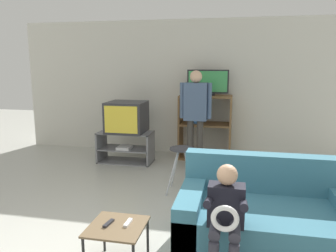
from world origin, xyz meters
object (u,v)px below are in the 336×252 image
Objects in this scene: snack_table at (117,230)px; person_seated_child at (226,214)px; media_shelf at (205,127)px; television_main at (127,117)px; remote_control_black at (109,223)px; person_standing_adult at (195,110)px; couch at (266,220)px; tv_stand at (126,147)px; remote_control_white at (128,223)px; television_flat at (208,83)px; folding_stool at (182,157)px.

person_seated_child reaches higher than snack_table.
media_shelf is 3.60m from snack_table.
television_main is 3.19m from remote_control_black.
couch is at bearing -67.30° from person_standing_adult.
person_standing_adult is 1.71× the size of person_seated_child.
tv_stand is 0.59× the size of person_standing_adult.
media_shelf reaches higher than person_seated_child.
remote_control_black is 1.00× the size of remote_control_white.
remote_control_black is at bearing 175.30° from snack_table.
tv_stand is at bearing 175.80° from person_standing_adult.
snack_table is at bearing -96.01° from person_standing_adult.
tv_stand is at bearing 122.08° from person_seated_child.
remote_control_white is 0.86m from person_seated_child.
folding_stool is (-0.18, -1.78, -0.90)m from television_flat.
folding_stool reaches higher than remote_control_white.
remote_control_black reaches higher than snack_table.
media_shelf is at bearing 20.72° from television_main.
television_flat reaches higher than couch.
remote_control_white reaches higher than snack_table.
snack_table is 0.29× the size of couch.
person_standing_adult is (0.31, 2.94, 0.66)m from snack_table.
television_main is 3.20m from remote_control_white.
remote_control_black is 0.09× the size of couch.
media_shelf reaches higher than remote_control_black.
television_main is 3.57m from person_seated_child.
tv_stand is 3.33m from couch.
couch reaches higher than folding_stool.
couch is at bearing -47.81° from television_main.
couch is (1.03, -1.23, -0.22)m from folding_stool.
person_standing_adult is at bearing -5.24° from television_main.
person_seated_child is at bearing -0.58° from remote_control_white.
remote_control_black is at bearing -179.65° from person_seated_child.
television_main is 1.04× the size of folding_stool.
remote_control_white is at bearing -95.39° from media_shelf.
television_flat is at bearing 77.95° from person_standing_adult.
snack_table is (-0.27, -1.81, -0.16)m from folding_stool.
tv_stand is 3.16m from remote_control_white.
television_main is 1.76m from folding_stool.
media_shelf is 1.86× the size of folding_stool.
remote_control_black is (0.89, -3.02, 0.13)m from tv_stand.
remote_control_black and remote_control_white have the same top height.
remote_control_white is at bearing -70.50° from tv_stand.
couch is (1.21, 0.53, -0.12)m from remote_control_white.
person_standing_adult is at bearing 87.84° from folding_stool.
television_flat is at bearing 105.71° from couch.
television_flat is (1.39, 0.54, 0.59)m from television_main.
folding_stool is 1.34× the size of snack_table.
snack_table is at bearing -97.12° from television_flat.
tv_stand is 6.77× the size of remote_control_black.
television_flat is 5.25× the size of remote_control_black.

